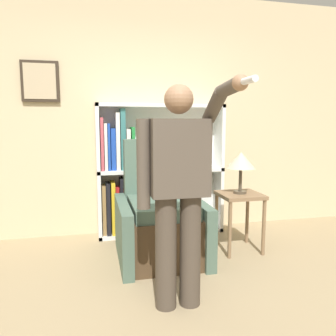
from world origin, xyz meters
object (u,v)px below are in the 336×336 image
object	(u,v)px
armchair	(159,220)
table_lamp	(241,162)
person_standing	(179,185)
bookcase	(144,174)
side_table	(240,204)

from	to	relation	value
armchair	table_lamp	size ratio (longest dim) A/B	2.71
person_standing	table_lamp	distance (m)	1.26
table_lamp	armchair	bearing A→B (deg)	176.53
armchair	table_lamp	distance (m)	1.01
bookcase	person_standing	world-z (taller)	person_standing
bookcase	person_standing	distance (m)	1.63
bookcase	armchair	size ratio (longest dim) A/B	1.34
table_lamp	bookcase	bearing A→B (deg)	140.55
bookcase	table_lamp	world-z (taller)	bookcase
person_standing	side_table	bearing A→B (deg)	45.49
bookcase	side_table	xyz separation A→B (m)	(0.88, -0.72, -0.24)
bookcase	person_standing	xyz separation A→B (m)	(0.00, -1.62, 0.16)
armchair	table_lamp	xyz separation A→B (m)	(0.83, -0.05, 0.57)
person_standing	side_table	xyz separation A→B (m)	(0.88, 0.89, -0.40)
side_table	person_standing	bearing A→B (deg)	-134.51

